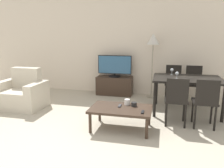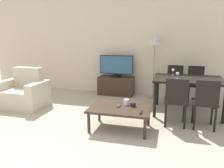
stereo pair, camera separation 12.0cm
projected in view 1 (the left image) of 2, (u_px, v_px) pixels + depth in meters
The scene contains 18 objects.
ground_plane at pixel (41, 161), 2.82m from camera, with size 18.00×18.00×0.00m, color #B2A893.
wall_back at pixel (110, 44), 6.05m from camera, with size 7.57×0.06×2.70m.
armchair at pixel (22, 94), 4.88m from camera, with size 1.03×0.75×0.87m.
tv_stand at pixel (115, 86), 5.97m from camera, with size 0.96×0.42×0.50m.
tv at pixel (115, 66), 5.85m from camera, with size 0.91×0.32×0.58m.
coffee_table at pixel (121, 110), 3.72m from camera, with size 1.04×0.66×0.38m.
dining_table at pixel (187, 81), 4.50m from camera, with size 1.37×0.98×0.74m.
dining_chair_near at pixel (176, 99), 3.83m from camera, with size 0.40×0.40×0.88m.
dining_chair_far at pixel (194, 82), 5.24m from camera, with size 0.40×0.40×0.88m.
dining_chair_near_right at pixel (206, 100), 3.72m from camera, with size 0.40×0.40×0.88m.
dining_chair_far_left at pixel (173, 81), 5.34m from camera, with size 0.40×0.40×0.88m.
floor_lamp at pixel (153, 43), 5.46m from camera, with size 0.32×0.32×1.64m.
remote_primary at pixel (143, 112), 3.48m from camera, with size 0.04×0.15×0.02m.
remote_secondary at pixel (120, 106), 3.79m from camera, with size 0.04×0.15×0.02m.
cup_white_near at pixel (127, 102), 3.88m from camera, with size 0.10×0.10×0.10m.
cup_colored_far at pixel (134, 104), 3.79m from camera, with size 0.10×0.10×0.07m.
wine_glass_left at pixel (177, 74), 4.35m from camera, with size 0.07×0.07×0.15m.
wine_glass_center at pixel (172, 70), 4.80m from camera, with size 0.07×0.07×0.15m.
Camera 1 is at (1.49, -2.26, 1.57)m, focal length 35.00 mm.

